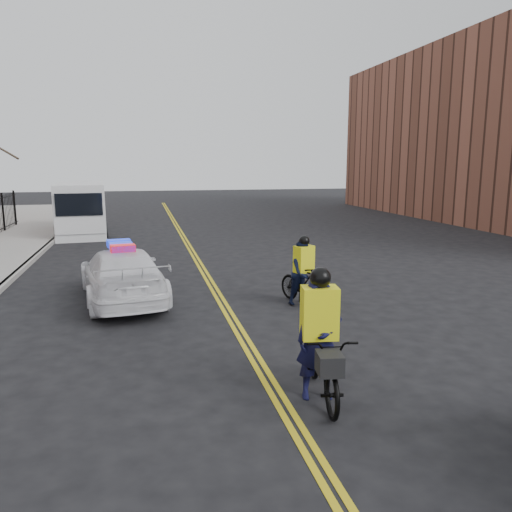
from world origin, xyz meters
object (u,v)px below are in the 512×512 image
object	(u,v)px
cargo_van	(81,210)
cyclist_near	(319,353)
cyclist_far	(304,277)
police_cruiser	(122,274)

from	to	relation	value
cargo_van	cyclist_near	xyz separation A→B (m)	(5.57, -19.97, -0.56)
cargo_van	cyclist_far	world-z (taller)	cargo_van
cyclist_near	cyclist_far	distance (m)	5.27
cargo_van	police_cruiser	bearing A→B (deg)	-84.51
cargo_van	cyclist_far	xyz separation A→B (m)	(7.01, -14.90, -0.57)
cargo_van	cyclist_far	distance (m)	16.48
police_cruiser	cyclist_far	bearing A→B (deg)	154.58
police_cruiser	cargo_van	xyz separation A→B (m)	(-2.44, 13.50, 0.57)
police_cruiser	cyclist_near	size ratio (longest dim) A/B	2.31
police_cruiser	cyclist_near	bearing A→B (deg)	107.47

